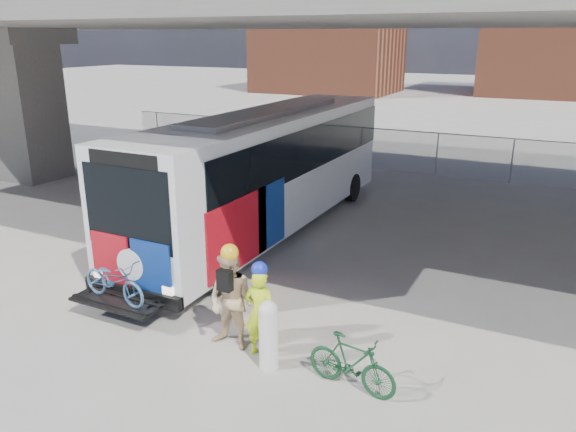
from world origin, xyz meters
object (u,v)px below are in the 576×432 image
Objects in this scene: bike_parked at (352,363)px; cyclist_tan at (231,300)px; bus at (268,163)px; bollard at (268,332)px; cyclist_hivis at (260,311)px.

cyclist_tan is at bearing 92.19° from bike_parked.
bus reaches higher than cyclist_tan.
bollard is 0.51m from cyclist_hivis.
cyclist_hivis is at bearing 137.38° from bollard.
bollard is at bearing 132.15° from cyclist_hivis.
cyclist_tan is 1.28× the size of bike_parked.
bollard is (3.64, -6.64, -1.40)m from bus.
bollard is 1.57m from bike_parked.
bus is 7.91× the size of bike_parked.
bus reaches higher than bollard.
cyclist_tan is at bearing -67.12° from bus.
bus is 9.83× the size of bollard.
cyclist_tan is at bearing 161.92° from bollard.
bike_parked is (1.90, -0.26, -0.41)m from cyclist_hivis.
bus is 6.16× the size of cyclist_tan.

